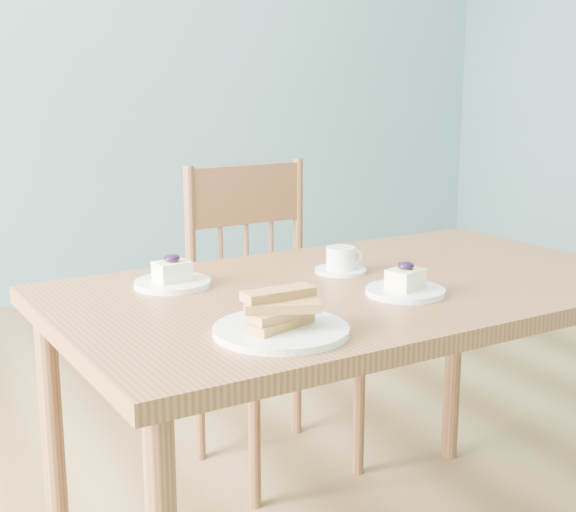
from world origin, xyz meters
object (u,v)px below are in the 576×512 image
at_px(dining_chair, 270,316).
at_px(cheesecake_plate_far, 173,278).
at_px(coffee_cup, 341,262).
at_px(biscotti_plate, 281,321).
at_px(dining_table, 357,314).
at_px(cheesecake_plate_near, 405,286).

relative_size(dining_chair, cheesecake_plate_far, 5.42).
xyz_separation_m(cheesecake_plate_far, coffee_cup, (0.39, -0.05, 0.01)).
relative_size(coffee_cup, biscotti_plate, 0.49).
height_order(dining_table, coffee_cup, coffee_cup).
distance_m(cheesecake_plate_near, biscotti_plate, 0.37).
bearing_deg(dining_table, cheesecake_plate_far, 151.48).
distance_m(dining_table, dining_chair, 0.62).
height_order(cheesecake_plate_near, cheesecake_plate_far, same).
distance_m(coffee_cup, biscotti_plate, 0.48).
xyz_separation_m(cheesecake_plate_near, biscotti_plate, (-0.35, -0.12, 0.01)).
bearing_deg(cheesecake_plate_near, dining_chair, 88.32).
xyz_separation_m(dining_chair, cheesecake_plate_far, (-0.44, -0.43, 0.26)).
height_order(dining_chair, coffee_cup, dining_chair).
bearing_deg(cheesecake_plate_near, dining_table, 110.35).
height_order(dining_table, dining_chair, dining_chair).
bearing_deg(cheesecake_plate_far, cheesecake_plate_near, -34.20).
relative_size(cheesecake_plate_near, cheesecake_plate_far, 0.99).
bearing_deg(coffee_cup, dining_table, -89.49).
xyz_separation_m(cheesecake_plate_near, cheesecake_plate_far, (-0.42, 0.28, 0.00)).
bearing_deg(biscotti_plate, dining_chair, 66.12).
distance_m(cheesecake_plate_far, coffee_cup, 0.40).
relative_size(dining_chair, cheesecake_plate_near, 5.45).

